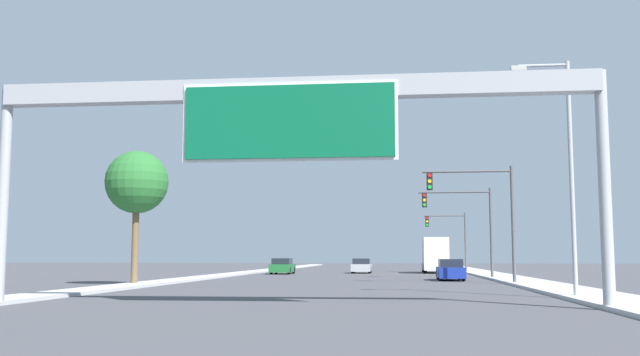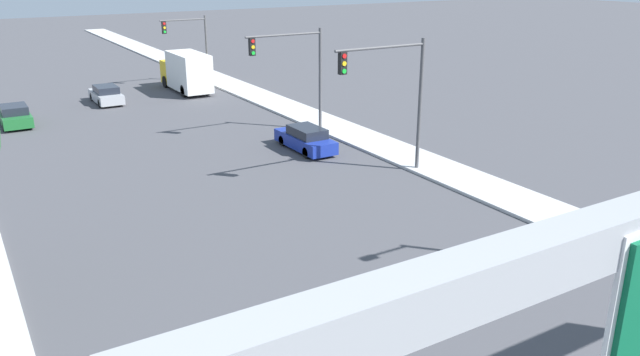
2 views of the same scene
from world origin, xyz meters
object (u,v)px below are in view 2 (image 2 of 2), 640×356
truck_box_primary (186,72)px  traffic_light_near_intersection (396,85)px  car_mid_center (15,116)px  car_mid_left (106,95)px  car_near_center (306,139)px  traffic_light_mid_block (298,63)px  traffic_light_far_intersection (192,38)px

truck_box_primary → traffic_light_near_intersection: (1.63, -26.59, 3.04)m
traffic_light_near_intersection → car_mid_center: bearing=126.0°
car_mid_left → truck_box_primary: size_ratio=0.61×
car_near_center → truck_box_primary: truck_box_primary is taller
traffic_light_mid_block → car_mid_center: bearing=143.6°
car_near_center → traffic_light_mid_block: (1.60, 3.71, 3.83)m
car_near_center → traffic_light_mid_block: bearing=66.7°
truck_box_primary → traffic_light_mid_block: bearing=-84.5°
car_near_center → truck_box_primary: bearing=90.0°
car_near_center → traffic_light_mid_block: size_ratio=0.71×
car_mid_left → car_near_center: 20.50m
traffic_light_mid_block → traffic_light_far_intersection: (0.30, 20.00, -0.48)m
truck_box_primary → traffic_light_near_intersection: bearing=-86.5°
car_near_center → traffic_light_near_intersection: bearing=-75.5°
car_mid_center → truck_box_primary: 14.92m
car_mid_left → car_near_center: bearing=-70.0°
traffic_light_mid_block → car_mid_left: bearing=118.9°
car_near_center → truck_box_primary: size_ratio=0.65×
car_mid_left → car_near_center: car_near_center is taller
truck_box_primary → car_mid_left: bearing=-171.6°
car_mid_center → car_mid_left: (7.00, 4.04, -0.01)m
car_near_center → traffic_light_far_intersection: bearing=85.4°
traffic_light_far_intersection → traffic_light_mid_block: bearing=-90.9°
car_mid_center → car_mid_left: size_ratio=0.96×
traffic_light_mid_block → truck_box_primary: bearing=95.5°
car_mid_left → traffic_light_mid_block: bearing=-61.1°
truck_box_primary → traffic_light_near_intersection: 26.81m
car_mid_center → traffic_light_near_intersection: (15.63, -21.52, 4.06)m
car_near_center → traffic_light_near_intersection: size_ratio=0.67×
car_near_center → car_mid_center: bearing=132.6°
truck_box_primary → traffic_light_mid_block: 16.90m
car_mid_center → traffic_light_far_intersection: (15.90, 8.48, 3.36)m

